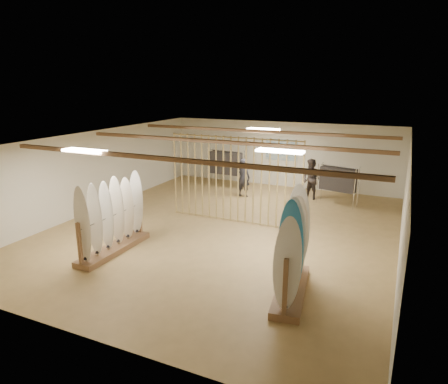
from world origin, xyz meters
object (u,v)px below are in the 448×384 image
at_px(rack_left, 113,227).
at_px(shopper_b, 311,177).
at_px(clothing_rack_a, 226,163).
at_px(clothing_rack_b, 338,179).
at_px(rack_right, 292,262).
at_px(shopper_a, 243,175).

xyz_separation_m(rack_left, shopper_b, (3.66, 7.25, 0.20)).
relative_size(clothing_rack_a, clothing_rack_b, 1.09).
bearing_deg(shopper_b, clothing_rack_a, -157.16).
distance_m(rack_right, clothing_rack_b, 7.06).
bearing_deg(clothing_rack_a, rack_right, -52.09).
height_order(clothing_rack_a, clothing_rack_b, clothing_rack_a).
relative_size(rack_left, clothing_rack_b, 1.65).
bearing_deg(shopper_a, rack_right, 123.20).
relative_size(clothing_rack_a, shopper_a, 0.95).
bearing_deg(clothing_rack_a, rack_left, -84.50).
relative_size(rack_left, shopper_a, 1.43).
height_order(clothing_rack_a, shopper_b, shopper_b).
xyz_separation_m(clothing_rack_b, shopper_b, (-1.06, 0.41, -0.09)).
xyz_separation_m(rack_left, shopper_a, (1.12, 6.50, 0.18)).
bearing_deg(rack_left, rack_right, -2.43).
bearing_deg(clothing_rack_a, clothing_rack_b, -2.95).
distance_m(rack_right, shopper_b, 7.57).
distance_m(clothing_rack_b, shopper_b, 1.14).
height_order(rack_left, shopper_a, rack_left).
height_order(rack_right, shopper_a, rack_right).
bearing_deg(clothing_rack_b, rack_right, -75.10).
height_order(rack_left, rack_right, rack_right).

